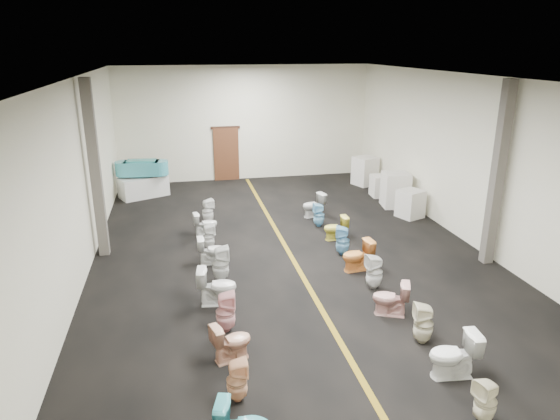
# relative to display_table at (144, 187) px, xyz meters

# --- Properties ---
(floor) EXTENTS (16.00, 16.00, 0.00)m
(floor) POSITION_rel_display_table_xyz_m (3.99, -6.18, -0.37)
(floor) COLOR black
(floor) RESTS_ON ground
(ceiling) EXTENTS (16.00, 16.00, 0.00)m
(ceiling) POSITION_rel_display_table_xyz_m (3.99, -6.18, 4.13)
(ceiling) COLOR black
(ceiling) RESTS_ON ground
(wall_back) EXTENTS (10.00, 0.00, 10.00)m
(wall_back) POSITION_rel_display_table_xyz_m (3.99, 1.82, 1.88)
(wall_back) COLOR beige
(wall_back) RESTS_ON ground
(wall_front) EXTENTS (10.00, 0.00, 10.00)m
(wall_front) POSITION_rel_display_table_xyz_m (3.99, -14.18, 1.88)
(wall_front) COLOR beige
(wall_front) RESTS_ON ground
(wall_left) EXTENTS (0.00, 16.00, 16.00)m
(wall_left) POSITION_rel_display_table_xyz_m (-1.01, -6.18, 1.88)
(wall_left) COLOR beige
(wall_left) RESTS_ON ground
(wall_right) EXTENTS (0.00, 16.00, 16.00)m
(wall_right) POSITION_rel_display_table_xyz_m (8.99, -6.18, 1.88)
(wall_right) COLOR beige
(wall_right) RESTS_ON ground
(aisle_stripe) EXTENTS (0.12, 15.60, 0.01)m
(aisle_stripe) POSITION_rel_display_table_xyz_m (3.99, -6.18, -0.36)
(aisle_stripe) COLOR #816512
(aisle_stripe) RESTS_ON floor
(back_door) EXTENTS (1.00, 0.10, 2.10)m
(back_door) POSITION_rel_display_table_xyz_m (3.19, 1.76, 0.68)
(back_door) COLOR #562D19
(back_door) RESTS_ON floor
(door_frame) EXTENTS (1.15, 0.08, 0.10)m
(door_frame) POSITION_rel_display_table_xyz_m (3.19, 1.77, 1.75)
(door_frame) COLOR #331C11
(door_frame) RESTS_ON back_door
(column_left) EXTENTS (0.25, 0.25, 4.50)m
(column_left) POSITION_rel_display_table_xyz_m (-0.76, -5.18, 1.88)
(column_left) COLOR #59544C
(column_left) RESTS_ON floor
(column_right) EXTENTS (0.25, 0.25, 4.50)m
(column_right) POSITION_rel_display_table_xyz_m (8.74, -7.68, 1.88)
(column_right) COLOR #59544C
(column_right) RESTS_ON floor
(display_table) EXTENTS (1.84, 1.44, 0.73)m
(display_table) POSITION_rel_display_table_xyz_m (0.00, 0.00, 0.00)
(display_table) COLOR silver
(display_table) RESTS_ON floor
(bathtub) EXTENTS (1.85, 0.79, 0.55)m
(bathtub) POSITION_rel_display_table_xyz_m (0.00, 0.00, 0.70)
(bathtub) COLOR teal
(bathtub) RESTS_ON display_table
(appliance_crate_a) EXTENTS (0.89, 0.89, 0.88)m
(appliance_crate_a) POSITION_rel_display_table_xyz_m (8.39, -4.08, 0.07)
(appliance_crate_a) COLOR silver
(appliance_crate_a) RESTS_ON floor
(appliance_crate_b) EXTENTS (0.96, 0.96, 1.16)m
(appliance_crate_b) POSITION_rel_display_table_xyz_m (8.39, -2.93, 0.21)
(appliance_crate_b) COLOR silver
(appliance_crate_b) RESTS_ON floor
(appliance_crate_c) EXTENTS (0.72, 0.72, 0.76)m
(appliance_crate_c) POSITION_rel_display_table_xyz_m (8.39, -1.71, 0.02)
(appliance_crate_c) COLOR white
(appliance_crate_c) RESTS_ON floor
(appliance_crate_d) EXTENTS (0.99, 0.99, 1.10)m
(appliance_crate_d) POSITION_rel_display_table_xyz_m (8.39, -0.11, 0.18)
(appliance_crate_d) COLOR white
(appliance_crate_d) RESTS_ON floor
(toilet_left_1) EXTENTS (0.33, 0.32, 0.71)m
(toilet_left_1) POSITION_rel_display_table_xyz_m (1.94, -11.57, -0.01)
(toilet_left_1) COLOR #F7BC8E
(toilet_left_1) RESTS_ON floor
(toilet_left_2) EXTENTS (0.78, 0.58, 0.71)m
(toilet_left_2) POSITION_rel_display_table_xyz_m (1.98, -10.49, -0.01)
(toilet_left_2) COLOR tan
(toilet_left_2) RESTS_ON floor
(toilet_left_3) EXTENTS (0.40, 0.39, 0.82)m
(toilet_left_3) POSITION_rel_display_table_xyz_m (1.97, -9.56, 0.04)
(toilet_left_3) COLOR #E8A6A9
(toilet_left_3) RESTS_ON floor
(toilet_left_4) EXTENTS (0.86, 0.57, 0.82)m
(toilet_left_4) POSITION_rel_display_table_xyz_m (1.91, -8.47, 0.05)
(toilet_left_4) COLOR white
(toilet_left_4) RESTS_ON floor
(toilet_left_5) EXTENTS (0.39, 0.39, 0.85)m
(toilet_left_5) POSITION_rel_display_table_xyz_m (2.08, -7.39, 0.06)
(toilet_left_5) COLOR silver
(toilet_left_5) RESTS_ON floor
(toilet_left_6) EXTENTS (0.69, 0.40, 0.71)m
(toilet_left_6) POSITION_rel_display_table_xyz_m (1.95, -6.37, -0.01)
(toilet_left_6) COLOR white
(toilet_left_6) RESTS_ON floor
(toilet_left_7) EXTENTS (0.37, 0.36, 0.69)m
(toilet_left_7) POSITION_rel_display_table_xyz_m (1.94, -5.42, -0.02)
(toilet_left_7) COLOR silver
(toilet_left_7) RESTS_ON floor
(toilet_left_8) EXTENTS (0.70, 0.44, 0.68)m
(toilet_left_8) POSITION_rel_display_table_xyz_m (1.93, -4.36, -0.02)
(toilet_left_8) COLOR white
(toilet_left_8) RESTS_ON floor
(toilet_left_9) EXTENTS (0.43, 0.42, 0.76)m
(toilet_left_9) POSITION_rel_display_table_xyz_m (2.07, -3.31, 0.01)
(toilet_left_9) COLOR white
(toilet_left_9) RESTS_ON floor
(toilet_right_0) EXTENTS (0.40, 0.39, 0.71)m
(toilet_right_0) POSITION_rel_display_table_xyz_m (5.38, -12.75, -0.01)
(toilet_right_0) COLOR #EFE6C3
(toilet_right_0) RESTS_ON floor
(toilet_right_1) EXTENTS (0.84, 0.53, 0.82)m
(toilet_right_1) POSITION_rel_display_table_xyz_m (5.47, -11.71, 0.04)
(toilet_right_1) COLOR white
(toilet_right_1) RESTS_ON floor
(toilet_right_2) EXTENTS (0.43, 0.42, 0.79)m
(toilet_right_2) POSITION_rel_display_table_xyz_m (5.46, -10.69, 0.03)
(toilet_right_2) COLOR beige
(toilet_right_2) RESTS_ON floor
(toilet_right_3) EXTENTS (0.82, 0.66, 0.73)m
(toilet_right_3) POSITION_rel_display_table_xyz_m (5.29, -9.63, -0.00)
(toilet_right_3) COLOR #D79D95
(toilet_right_3) RESTS_ON floor
(toilet_right_4) EXTENTS (0.39, 0.38, 0.81)m
(toilet_right_4) POSITION_rel_display_table_xyz_m (5.40, -8.48, 0.04)
(toilet_right_4) COLOR silver
(toilet_right_4) RESTS_ON floor
(toilet_right_5) EXTENTS (0.79, 0.51, 0.77)m
(toilet_right_5) POSITION_rel_display_table_xyz_m (5.37, -7.50, 0.02)
(toilet_right_5) COLOR #EB8F3F
(toilet_right_5) RESTS_ON floor
(toilet_right_6) EXTENTS (0.47, 0.46, 0.78)m
(toilet_right_6) POSITION_rel_display_table_xyz_m (5.33, -6.52, 0.03)
(toilet_right_6) COLOR #75B7E0
(toilet_right_6) RESTS_ON floor
(toilet_right_7) EXTENTS (0.68, 0.39, 0.68)m
(toilet_right_7) POSITION_rel_display_table_xyz_m (5.48, -5.46, -0.02)
(toilet_right_7) COLOR #E7DA49
(toilet_right_7) RESTS_ON floor
(toilet_right_8) EXTENTS (0.36, 0.35, 0.73)m
(toilet_right_8) POSITION_rel_display_table_xyz_m (5.31, -4.33, -0.00)
(toilet_right_8) COLOR #81C6EA
(toilet_right_8) RESTS_ON floor
(toilet_right_9) EXTENTS (0.82, 0.59, 0.75)m
(toilet_right_9) POSITION_rel_display_table_xyz_m (5.41, -3.42, 0.01)
(toilet_right_9) COLOR silver
(toilet_right_9) RESTS_ON floor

